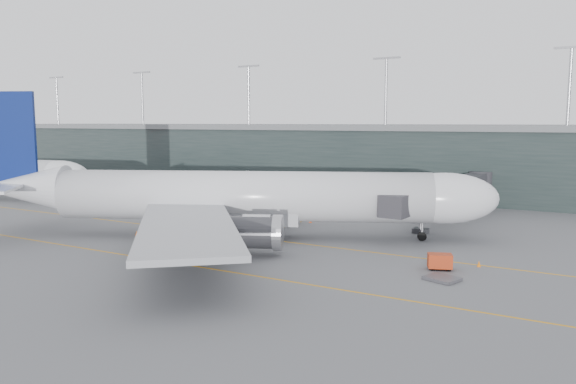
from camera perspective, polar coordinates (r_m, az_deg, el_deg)
The scene contains 17 objects.
ground at distance 83.48m, azimuth -5.03°, elevation -3.81°, with size 320.00×320.00×0.00m, color #5D5D62.
taxiline_a at distance 80.29m, azimuth -6.67°, elevation -4.26°, with size 160.00×0.25×0.02m, color #C78612.
taxiline_b at distance 68.39m, azimuth -14.68°, elevation -6.45°, with size 160.00×0.25×0.02m, color #C78612.
taxiline_lead_main at distance 98.06m, azimuth 4.07°, elevation -2.15°, with size 0.25×60.00×0.02m, color #C78612.
taxiline_lead_adj at distance 150.70m, azimuth -24.51°, elevation 0.47°, with size 0.25×60.00×0.02m, color #C78612.
terminal at distance 133.99m, azimuth 9.23°, elevation 3.54°, with size 240.00×36.00×29.00m.
main_aircraft at distance 76.76m, azimuth -4.89°, elevation -0.52°, with size 67.85×62.46×20.01m.
jet_bridge at distance 95.19m, azimuth 16.18°, elevation 0.33°, with size 6.82×43.81×6.67m.
gse_cart at distance 62.87m, azimuth 15.17°, elevation -6.78°, with size 2.94×2.43×1.72m.
baggage_dolly at distance 59.01m, azimuth 15.38°, elevation -8.47°, with size 3.16×2.52×0.32m, color #3B3A40.
uld_a at distance 93.56m, azimuth -3.95°, elevation -2.09°, with size 2.06×1.83×1.58m.
uld_b at distance 93.52m, azimuth -2.07°, elevation -2.07°, with size 2.07×1.80×1.63m.
uld_c at distance 92.02m, azimuth -1.94°, elevation -2.22°, with size 2.20×2.00×1.64m.
cone_nose at distance 65.48m, azimuth 18.83°, elevation -6.92°, with size 0.42×0.42×0.68m, color orange.
cone_wing_stbd at distance 64.71m, azimuth -7.61°, elevation -6.75°, with size 0.43×0.43×0.69m, color #DF5D0C.
cone_wing_port at distance 88.77m, azimuth 2.29°, elevation -2.88°, with size 0.46×0.46×0.74m, color #F2460D.
cone_tail at distance 81.32m, azimuth -15.12°, elevation -4.07°, with size 0.44×0.44×0.70m, color #F4600D.
Camera 1 is at (46.84, -67.28, 15.79)m, focal length 35.00 mm.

